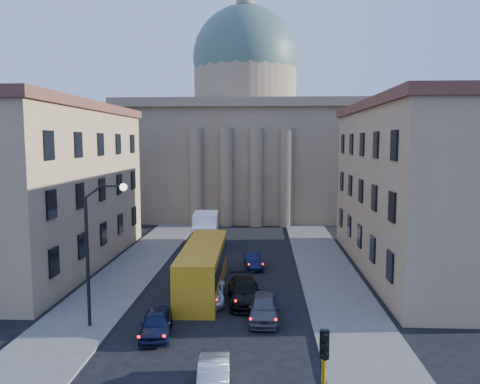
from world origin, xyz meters
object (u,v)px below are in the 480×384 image
object	(u,v)px
city_bus	(203,266)
box_truck	(205,231)
traffic_light	(324,374)
car_left_near	(156,323)
street_lamp	(96,242)
car_right_near	(214,378)

from	to	relation	value
city_bus	box_truck	size ratio (longest dim) A/B	1.87
box_truck	traffic_light	bearing A→B (deg)	-79.25
car_left_near	street_lamp	bearing A→B (deg)	159.06
street_lamp	car_left_near	xyz separation A→B (m)	(3.77, -0.91, -4.56)
car_left_near	city_bus	xyz separation A→B (m)	(1.66, 8.52, 1.13)
car_left_near	car_right_near	distance (m)	7.21
car_right_near	box_truck	distance (m)	29.39
car_right_near	traffic_light	bearing A→B (deg)	-38.84
traffic_light	car_right_near	distance (m)	5.79
street_lamp	city_bus	size ratio (longest dim) A/B	0.72
car_right_near	box_truck	bearing A→B (deg)	93.58
car_left_near	city_bus	world-z (taller)	city_bus
city_bus	traffic_light	bearing A→B (deg)	-69.82
car_left_near	city_bus	bearing A→B (deg)	71.57
traffic_light	city_bus	bearing A→B (deg)	111.22
city_bus	box_truck	distance (m)	14.68
traffic_light	box_truck	distance (m)	33.32
city_bus	street_lamp	bearing A→B (deg)	-126.51
traffic_light	street_lamp	xyz separation A→B (m)	(-12.27, 10.00, 2.70)
street_lamp	car_right_near	xyz separation A→B (m)	(7.77, -6.90, -4.62)
traffic_light	car_left_near	bearing A→B (deg)	133.06
traffic_light	street_lamp	distance (m)	16.06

